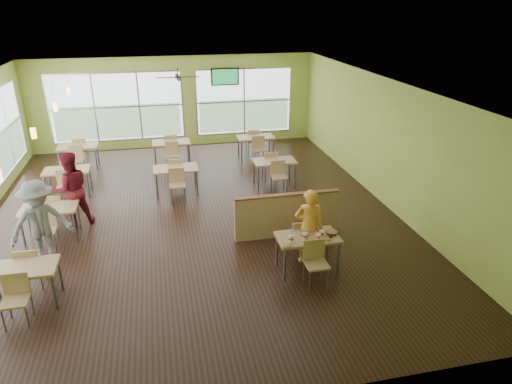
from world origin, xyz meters
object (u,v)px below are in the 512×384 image
man_plaid (309,227)px  food_basket (332,233)px  main_table (308,242)px  half_wall_divider (287,215)px

man_plaid → food_basket: 0.48m
main_table → man_plaid: 0.36m
main_table → half_wall_divider: half_wall_divider is taller
half_wall_divider → man_plaid: (0.11, -1.16, 0.28)m
food_basket → half_wall_divider: bearing=108.3°
half_wall_divider → man_plaid: 1.20m
man_plaid → food_basket: bearing=150.6°
man_plaid → food_basket: man_plaid is taller
half_wall_divider → man_plaid: man_plaid is taller
main_table → man_plaid: bearing=68.7°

